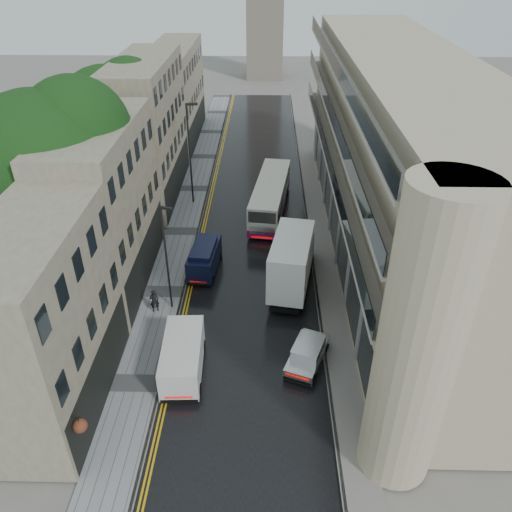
# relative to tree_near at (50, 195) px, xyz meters

# --- Properties ---
(road) EXTENTS (9.00, 85.00, 0.02)m
(road) POSITION_rel_tree_near_xyz_m (12.50, 7.50, -6.94)
(road) COLOR black
(road) RESTS_ON ground
(left_sidewalk) EXTENTS (2.70, 85.00, 0.12)m
(left_sidewalk) POSITION_rel_tree_near_xyz_m (6.65, 7.50, -6.89)
(left_sidewalk) COLOR gray
(left_sidewalk) RESTS_ON ground
(right_sidewalk) EXTENTS (1.80, 85.00, 0.12)m
(right_sidewalk) POSITION_rel_tree_near_xyz_m (17.90, 7.50, -6.89)
(right_sidewalk) COLOR slate
(right_sidewalk) RESTS_ON ground
(old_shop_row) EXTENTS (4.50, 56.00, 12.00)m
(old_shop_row) POSITION_rel_tree_near_xyz_m (3.05, 10.00, -0.95)
(old_shop_row) COLOR gray
(old_shop_row) RESTS_ON ground
(modern_block) EXTENTS (8.00, 40.00, 14.00)m
(modern_block) POSITION_rel_tree_near_xyz_m (22.80, 6.00, 0.05)
(modern_block) COLOR tan
(modern_block) RESTS_ON ground
(tree_near) EXTENTS (10.56, 10.56, 13.89)m
(tree_near) POSITION_rel_tree_near_xyz_m (0.00, 0.00, 0.00)
(tree_near) COLOR black
(tree_near) RESTS_ON ground
(tree_far) EXTENTS (9.24, 9.24, 12.46)m
(tree_far) POSITION_rel_tree_near_xyz_m (0.30, 13.00, -0.72)
(tree_far) COLOR black
(tree_far) RESTS_ON ground
(cream_bus) EXTENTS (3.75, 10.79, 2.88)m
(cream_bus) POSITION_rel_tree_near_xyz_m (12.44, 8.51, -5.48)
(cream_bus) COLOR silver
(cream_bus) RESTS_ON road
(white_lorry) EXTENTS (3.70, 8.21, 4.16)m
(white_lorry) POSITION_rel_tree_near_xyz_m (13.98, -1.34, -4.85)
(white_lorry) COLOR white
(white_lorry) RESTS_ON road
(silver_hatchback) EXTENTS (2.84, 4.07, 1.40)m
(silver_hatchback) POSITION_rel_tree_near_xyz_m (14.81, -8.19, -6.22)
(silver_hatchback) COLOR #B1B0B5
(silver_hatchback) RESTS_ON road
(white_van) EXTENTS (2.27, 4.88, 2.17)m
(white_van) POSITION_rel_tree_near_xyz_m (8.20, -9.84, -5.84)
(white_van) COLOR silver
(white_van) RESTS_ON road
(navy_van) EXTENTS (2.16, 4.55, 2.25)m
(navy_van) POSITION_rel_tree_near_xyz_m (8.20, 0.55, -5.80)
(navy_van) COLOR black
(navy_van) RESTS_ON road
(pedestrian) EXTENTS (0.70, 0.59, 1.63)m
(pedestrian) POSITION_rel_tree_near_xyz_m (6.46, -2.89, -6.01)
(pedestrian) COLOR black
(pedestrian) RESTS_ON left_sidewalk
(lamp_post_near) EXTENTS (0.83, 0.47, 7.32)m
(lamp_post_near) POSITION_rel_tree_near_xyz_m (7.45, -2.41, -3.16)
(lamp_post_near) COLOR black
(lamp_post_near) RESTS_ON left_sidewalk
(lamp_post_far) EXTENTS (1.03, 0.41, 8.92)m
(lamp_post_far) POSITION_rel_tree_near_xyz_m (6.88, 12.91, -2.37)
(lamp_post_far) COLOR black
(lamp_post_far) RESTS_ON left_sidewalk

